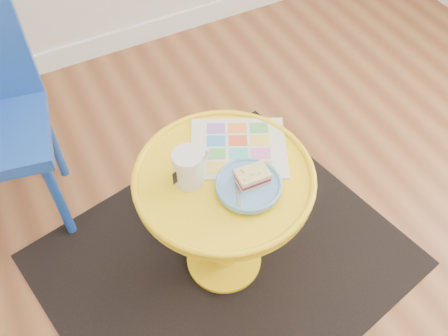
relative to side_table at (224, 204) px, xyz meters
name	(u,v)px	position (x,y,z in m)	size (l,w,h in m)	color
rug	(224,260)	(0.00, 0.00, -0.39)	(1.30, 1.10, 0.01)	black
side_table	(224,204)	(0.00, 0.00, 0.00)	(0.57, 0.57, 0.54)	yellow
newspaper	(238,148)	(0.10, 0.08, 0.16)	(0.31, 0.26, 0.01)	silver
mug	(189,167)	(-0.10, 0.04, 0.22)	(0.13, 0.09, 0.12)	silver
plate	(249,186)	(0.04, -0.08, 0.17)	(0.20, 0.20, 0.02)	#5F9AC9
cake_slice	(252,177)	(0.06, -0.08, 0.20)	(0.10, 0.07, 0.04)	#D3BC8C
fork	(237,187)	(0.00, -0.08, 0.18)	(0.07, 0.14, 0.00)	silver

